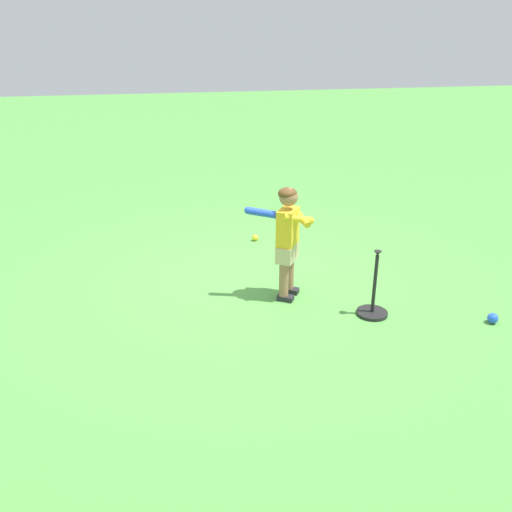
{
  "coord_description": "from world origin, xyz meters",
  "views": [
    {
      "loc": [
        -4.84,
        1.05,
        2.32
      ],
      "look_at": [
        -0.49,
        0.02,
        0.45
      ],
      "focal_mm": 36.85,
      "sensor_mm": 36.0,
      "label": 1
    }
  ],
  "objects": [
    {
      "name": "ground_plane",
      "position": [
        0.0,
        0.0,
        0.0
      ],
      "size": [
        40.0,
        40.0,
        0.0
      ],
      "primitive_type": "plane",
      "color": "#519942"
    },
    {
      "name": "child_batter",
      "position": [
        -0.49,
        -0.27,
        0.65
      ],
      "size": [
        0.34,
        0.61,
        1.08
      ],
      "color": "#232328",
      "rests_on": "ground"
    },
    {
      "name": "play_ball_by_bucket",
      "position": [
        -1.4,
        -1.89,
        0.05
      ],
      "size": [
        0.09,
        0.09,
        0.09
      ],
      "primitive_type": "sphere",
      "color": "blue",
      "rests_on": "ground"
    },
    {
      "name": "play_ball_far_left",
      "position": [
        1.05,
        -0.33,
        0.04
      ],
      "size": [
        0.08,
        0.08,
        0.08
      ],
      "primitive_type": "sphere",
      "color": "yellow",
      "rests_on": "ground"
    },
    {
      "name": "batting_tee",
      "position": [
        -1.01,
        -0.93,
        0.1
      ],
      "size": [
        0.28,
        0.28,
        0.62
      ],
      "color": "black",
      "rests_on": "ground"
    }
  ]
}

